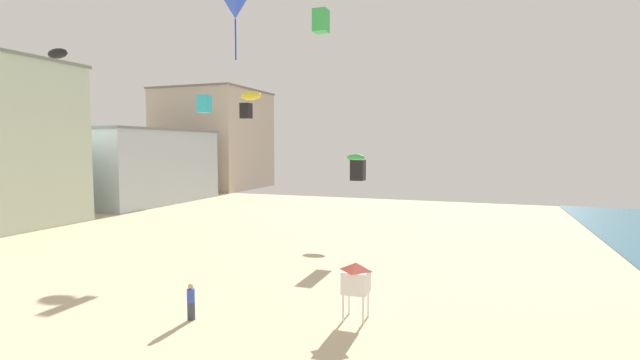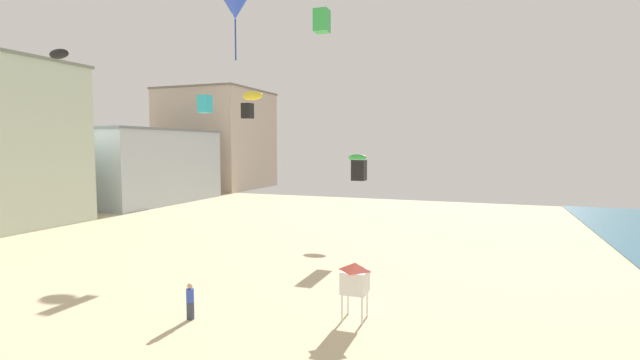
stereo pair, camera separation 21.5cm
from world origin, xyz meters
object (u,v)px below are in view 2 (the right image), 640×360
at_px(kite_black_box_2, 247,111).
at_px(kite_green_box, 322,21).
at_px(kite_green_parafoil, 357,158).
at_px(kite_black_parafoil, 59,54).
at_px(lifeguard_stand, 355,279).
at_px(kite_flyer, 190,299).
at_px(kite_cyan_box, 205,104).
at_px(kite_blue_delta, 235,8).
at_px(kite_black_box, 359,170).
at_px(kite_yellow_parafoil, 252,96).

height_order(kite_black_box_2, kite_green_box, kite_green_box).
xyz_separation_m(kite_green_parafoil, kite_black_parafoil, (-11.39, -21.02, 6.21)).
height_order(lifeguard_stand, kite_black_box_2, kite_black_box_2).
xyz_separation_m(kite_flyer, kite_cyan_box, (-4.28, 7.56, 9.35)).
height_order(kite_green_parafoil, kite_blue_delta, kite_blue_delta).
height_order(kite_black_box, kite_green_box, kite_green_box).
relative_size(kite_flyer, kite_black_parafoil, 1.14).
relative_size(kite_green_box, kite_yellow_parafoil, 0.77).
relative_size(lifeguard_stand, kite_yellow_parafoil, 1.24).
relative_size(lifeguard_stand, kite_green_box, 1.62).
relative_size(kite_green_box, kite_black_parafoil, 1.10).
bearing_deg(kite_yellow_parafoil, kite_flyer, -68.55).
bearing_deg(kite_black_box_2, kite_yellow_parafoil, 111.51).
distance_m(lifeguard_stand, kite_black_parafoil, 20.45).
bearing_deg(kite_flyer, kite_green_parafoil, 175.57).
bearing_deg(lifeguard_stand, kite_yellow_parafoil, 138.07).
bearing_deg(kite_black_parafoil, lifeguard_stand, -0.20).
height_order(kite_black_parafoil, kite_cyan_box, kite_black_parafoil).
bearing_deg(kite_black_parafoil, kite_flyer, -14.33).
bearing_deg(kite_flyer, kite_black_parafoil, -106.49).
bearing_deg(kite_cyan_box, kite_blue_delta, -36.81).
relative_size(kite_green_box, kite_blue_delta, 0.48).
relative_size(kite_yellow_parafoil, kite_blue_delta, 0.63).
height_order(kite_flyer, kite_green_box, kite_green_box).
distance_m(lifeguard_stand, kite_green_parafoil, 22.39).
xyz_separation_m(kite_green_parafoil, kite_blue_delta, (-1.17, -19.16, 8.19)).
xyz_separation_m(kite_black_box_2, kite_black_parafoil, (-3.75, -14.38, 2.21)).
height_order(kite_black_box, kite_cyan_box, kite_cyan_box).
xyz_separation_m(lifeguard_stand, kite_yellow_parafoil, (-14.71, 17.53, 10.38)).
distance_m(kite_green_parafoil, kite_black_parafoil, 24.70).
height_order(kite_flyer, kite_blue_delta, kite_blue_delta).
height_order(lifeguard_stand, kite_green_box, kite_green_box).
xyz_separation_m(lifeguard_stand, kite_black_parafoil, (-17.25, 0.06, 10.98)).
height_order(lifeguard_stand, kite_blue_delta, kite_blue_delta).
relative_size(kite_flyer, kite_green_parafoil, 0.98).
height_order(kite_black_box_2, kite_cyan_box, kite_black_box_2).
bearing_deg(kite_black_parafoil, kite_black_box_2, 75.38).
xyz_separation_m(kite_flyer, kite_yellow_parafoil, (-7.91, 20.13, 11.30)).
relative_size(kite_black_box, kite_black_parafoil, 1.11).
distance_m(kite_green_parafoil, kite_blue_delta, 20.87).
bearing_deg(kite_yellow_parafoil, kite_cyan_box, -73.89).
bearing_deg(kite_cyan_box, kite_yellow_parafoil, 106.11).
bearing_deg(kite_green_parafoil, kite_black_parafoil, -118.45).
xyz_separation_m(kite_flyer, kite_blue_delta, (-0.23, 4.53, 13.87)).
height_order(kite_yellow_parafoil, kite_black_parafoil, kite_black_parafoil).
distance_m(kite_flyer, kite_cyan_box, 12.76).
bearing_deg(kite_cyan_box, lifeguard_stand, -24.07).
height_order(kite_black_box_2, kite_blue_delta, kite_blue_delta).
bearing_deg(kite_blue_delta, kite_black_box_2, 117.30).
bearing_deg(kite_black_box_2, kite_flyer, -68.56).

